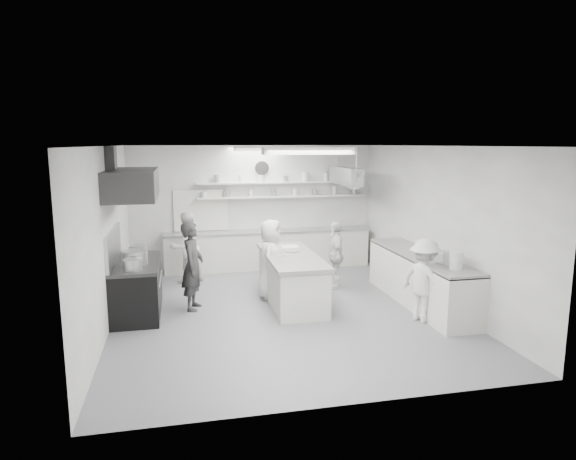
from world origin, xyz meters
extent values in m
cube|color=gray|center=(0.00, 0.00, -0.01)|extent=(6.00, 7.00, 0.02)
cube|color=white|center=(0.00, 0.00, 3.01)|extent=(6.00, 7.00, 0.02)
cube|color=silver|center=(0.00, 3.50, 1.50)|extent=(6.00, 0.04, 3.00)
cube|color=silver|center=(0.00, -3.50, 1.50)|extent=(6.00, 0.04, 3.00)
cube|color=silver|center=(-3.00, 0.00, 1.50)|extent=(0.04, 7.00, 3.00)
cube|color=silver|center=(3.00, 0.00, 1.50)|extent=(0.04, 7.00, 3.00)
cube|color=black|center=(-2.60, 0.40, 0.45)|extent=(0.80, 1.80, 0.90)
cube|color=#303031|center=(-2.60, 0.40, 2.35)|extent=(0.85, 2.00, 0.50)
cube|color=silver|center=(0.30, 3.20, 0.46)|extent=(5.00, 0.60, 0.92)
cube|color=silver|center=(0.70, 3.37, 1.75)|extent=(4.20, 0.26, 0.04)
cube|color=silver|center=(0.70, 3.37, 2.10)|extent=(4.20, 0.26, 0.04)
cube|color=black|center=(-1.30, 3.48, 1.45)|extent=(1.30, 0.04, 1.00)
cylinder|color=silver|center=(0.20, 3.46, 2.45)|extent=(0.32, 0.05, 0.32)
cube|color=silver|center=(2.65, -0.20, 0.47)|extent=(0.74, 3.30, 0.94)
cube|color=#B3B4B7|center=(2.00, 2.40, 2.30)|extent=(0.30, 1.60, 0.40)
cube|color=silver|center=(0.00, -1.80, 2.94)|extent=(1.30, 0.25, 0.10)
cube|color=silver|center=(0.00, 1.80, 2.94)|extent=(1.30, 0.25, 0.10)
cube|color=silver|center=(0.27, 0.45, 0.44)|extent=(0.92, 2.41, 0.89)
cylinder|color=#B3B4B7|center=(-2.60, 0.21, 1.06)|extent=(0.44, 0.44, 0.29)
imported|color=#2D2D2D|center=(-1.61, 0.43, 0.82)|extent=(0.53, 0.68, 1.64)
imported|color=white|center=(-1.69, 2.33, 0.79)|extent=(0.95, 0.87, 1.58)
imported|color=white|center=(-0.07, 0.79, 0.79)|extent=(0.76, 0.91, 1.58)
imported|color=white|center=(1.39, 1.19, 0.72)|extent=(0.50, 0.89, 1.43)
imported|color=white|center=(2.26, -1.07, 0.72)|extent=(0.86, 1.07, 1.45)
imported|color=#B3B4B7|center=(0.33, 0.73, 0.92)|extent=(0.34, 0.34, 0.07)
imported|color=silver|center=(0.05, 0.43, 0.92)|extent=(0.23, 0.23, 0.06)
imported|color=silver|center=(2.68, -0.94, 0.97)|extent=(0.25, 0.25, 0.06)
camera|label=1|loc=(-1.80, -8.66, 3.04)|focal=31.10mm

